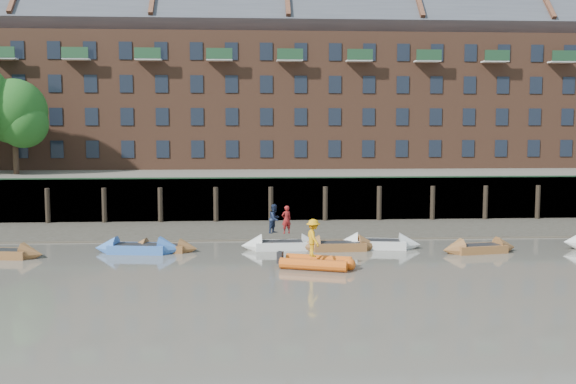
{
  "coord_description": "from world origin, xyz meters",
  "views": [
    {
      "loc": [
        -3.79,
        -27.02,
        7.13
      ],
      "look_at": [
        -1.36,
        12.0,
        3.2
      ],
      "focal_mm": 42.0,
      "sensor_mm": 36.0,
      "label": 1
    }
  ],
  "objects": [
    {
      "name": "ground",
      "position": [
        0.0,
        0.0,
        0.0
      ],
      "size": [
        220.0,
        220.0,
        0.0
      ],
      "primitive_type": "plane",
      "color": "#635F55",
      "rests_on": "ground"
    },
    {
      "name": "foreshore",
      "position": [
        0.0,
        18.0,
        0.0
      ],
      "size": [
        110.0,
        8.0,
        0.5
      ],
      "primitive_type": "cube",
      "color": "#3D382F",
      "rests_on": "ground"
    },
    {
      "name": "mud_band",
      "position": [
        0.0,
        14.6,
        0.0
      ],
      "size": [
        110.0,
        1.6,
        0.1
      ],
      "primitive_type": "cube",
      "color": "#4C4336",
      "rests_on": "ground"
    },
    {
      "name": "river_wall",
      "position": [
        -0.0,
        22.38,
        1.59
      ],
      "size": [
        110.0,
        1.23,
        3.3
      ],
      "color": "#2D2A26",
      "rests_on": "ground"
    },
    {
      "name": "bank_terrace",
      "position": [
        0.0,
        36.0,
        1.6
      ],
      "size": [
        110.0,
        28.0,
        3.2
      ],
      "primitive_type": "cube",
      "color": "#5E594D",
      "rests_on": "ground"
    },
    {
      "name": "apartment_terrace",
      "position": [
        -0.0,
        36.99,
        12.82
      ],
      "size": [
        80.6,
        15.56,
        20.98
      ],
      "color": "brown",
      "rests_on": "bank_terrace"
    },
    {
      "name": "rowboat_0",
      "position": [
        -16.86,
        9.43,
        0.23
      ],
      "size": [
        4.6,
        1.95,
        1.29
      ],
      "rotation": [
        0.0,
        0.0,
        -0.15
      ],
      "color": "brown",
      "rests_on": "ground"
    },
    {
      "name": "rowboat_1",
      "position": [
        -9.83,
        10.41,
        0.25
      ],
      "size": [
        5.03,
        2.03,
        1.42
      ],
      "rotation": [
        0.0,
        0.0,
        -0.13
      ],
      "color": "#3A6CC1",
      "rests_on": "ground"
    },
    {
      "name": "rowboat_2",
      "position": [
        -8.49,
        10.73,
        0.2
      ],
      "size": [
        4.11,
        1.86,
        1.15
      ],
      "rotation": [
        0.0,
        0.0,
        -0.18
      ],
      "color": "brown",
      "rests_on": "ground"
    },
    {
      "name": "rowboat_3",
      "position": [
        -1.77,
        10.98,
        0.24
      ],
      "size": [
        4.69,
        1.44,
        1.36
      ],
      "rotation": [
        0.0,
        0.0,
        0.02
      ],
      "color": "silver",
      "rests_on": "ground"
    },
    {
      "name": "rowboat_4",
      "position": [
        1.48,
        10.55,
        0.24
      ],
      "size": [
        4.62,
        1.43,
        1.33
      ],
      "rotation": [
        0.0,
        0.0,
        0.02
      ],
      "color": "brown",
      "rests_on": "ground"
    },
    {
      "name": "rowboat_5",
      "position": [
        3.83,
        10.99,
        0.25
      ],
      "size": [
        4.96,
        2.12,
        1.39
      ],
      "rotation": [
        0.0,
        0.0,
        -0.16
      ],
      "color": "silver",
      "rests_on": "ground"
    },
    {
      "name": "rowboat_6",
      "position": [
        9.2,
        9.33,
        0.23
      ],
      "size": [
        4.58,
        2.02,
        1.29
      ],
      "rotation": [
        0.0,
        0.0,
        0.17
      ],
      "color": "brown",
      "rests_on": "ground"
    },
    {
      "name": "rib_tender",
      "position": [
        -0.2,
        5.79,
        0.28
      ],
      "size": [
        3.78,
        2.75,
        0.64
      ],
      "rotation": [
        0.0,
        0.0,
        -0.34
      ],
      "color": "#E05913",
      "rests_on": "ground"
    },
    {
      "name": "person_rower_a",
      "position": [
        -1.51,
        11.03,
        1.71
      ],
      "size": [
        0.69,
        0.59,
        1.6
      ],
      "primitive_type": "imported",
      "rotation": [
        0.0,
        0.0,
        3.56
      ],
      "color": "maroon",
      "rests_on": "rowboat_3"
    },
    {
      "name": "person_rower_b",
      "position": [
        -2.18,
        11.17,
        1.75
      ],
      "size": [
        0.99,
        1.03,
        1.68
      ],
      "primitive_type": "imported",
      "rotation": [
        0.0,
        0.0,
        0.95
      ],
      "color": "#19233F",
      "rests_on": "rowboat_3"
    },
    {
      "name": "person_rib_crew",
      "position": [
        -0.49,
        5.77,
        1.53
      ],
      "size": [
        0.94,
        1.33,
        1.87
      ],
      "primitive_type": "imported",
      "rotation": [
        0.0,
        0.0,
        1.79
      ],
      "color": "orange",
      "rests_on": "rib_tender"
    }
  ]
}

